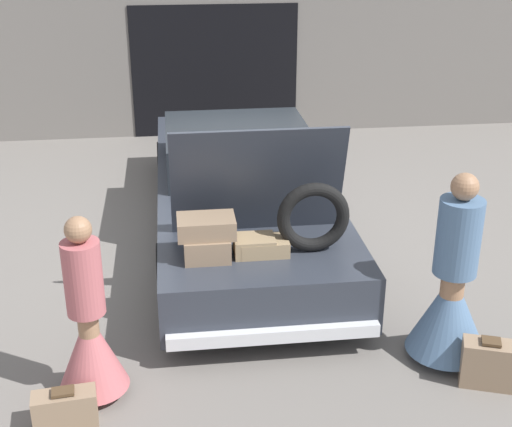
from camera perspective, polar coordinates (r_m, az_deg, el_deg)
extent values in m
plane|color=slate|center=(8.74, -1.20, -1.49)|extent=(40.00, 40.00, 0.00)
cube|color=slate|center=(12.32, -3.35, 12.72)|extent=(12.00, 0.12, 2.80)
cube|color=black|center=(12.31, -3.30, 11.29)|extent=(2.80, 0.02, 2.20)
cube|color=#2D333D|center=(8.55, -1.23, 1.29)|extent=(1.95, 5.39, 0.56)
cube|color=#1E2328|center=(8.68, -1.48, 5.30)|extent=(1.72, 1.72, 0.49)
cylinder|color=black|center=(10.13, -7.33, 3.88)|extent=(0.18, 0.65, 0.65)
cylinder|color=black|center=(10.27, 2.85, 4.33)|extent=(0.18, 0.65, 0.65)
cylinder|color=black|center=(7.11, -7.15, -4.94)|extent=(0.18, 0.65, 0.65)
cylinder|color=black|center=(7.31, 7.21, -4.10)|extent=(0.18, 0.65, 0.65)
cube|color=silver|center=(6.22, 1.45, -9.72)|extent=(1.85, 0.10, 0.12)
cube|color=#2D333D|center=(6.75, 0.15, 2.60)|extent=(1.66, 0.32, 1.10)
cube|color=#8C7259|center=(6.48, -3.96, -2.60)|extent=(0.42, 0.41, 0.22)
cube|color=#9E8460|center=(6.52, -0.14, -2.58)|extent=(0.37, 0.29, 0.17)
cube|color=#8C7259|center=(6.40, -4.01, -1.03)|extent=(0.52, 0.35, 0.17)
cube|color=#9E8460|center=(6.54, 0.63, -2.64)|extent=(0.45, 0.30, 0.14)
torus|color=black|center=(6.50, 4.61, -0.32)|extent=(0.67, 0.12, 0.67)
cylinder|color=#997051|center=(5.96, -13.03, -10.86)|extent=(0.16, 0.16, 0.77)
cone|color=#B25B60|center=(5.94, -13.06, -10.55)|extent=(0.57, 0.57, 0.69)
cylinder|color=#B25B60|center=(5.61, -13.66, -5.05)|extent=(0.30, 0.30, 0.61)
sphere|color=#997051|center=(5.43, -14.06, -1.27)|extent=(0.21, 0.21, 0.21)
cylinder|color=#997051|center=(6.45, 15.17, -7.89)|extent=(0.20, 0.20, 0.84)
cone|color=slate|center=(6.43, 15.20, -7.57)|extent=(0.70, 0.70, 0.76)
cylinder|color=slate|center=(6.10, 15.90, -1.83)|extent=(0.37, 0.37, 0.66)
sphere|color=#997051|center=(5.93, 16.37, 2.07)|extent=(0.23, 0.23, 0.23)
cube|color=#8C7259|center=(5.84, -15.03, -14.85)|extent=(0.50, 0.25, 0.28)
cube|color=#4C3823|center=(5.74, -15.20, -13.58)|extent=(0.18, 0.14, 0.02)
cube|color=#8C7259|center=(6.32, 18.06, -11.36)|extent=(0.48, 0.35, 0.40)
cube|color=#4C3823|center=(6.20, 18.32, -9.68)|extent=(0.19, 0.18, 0.02)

